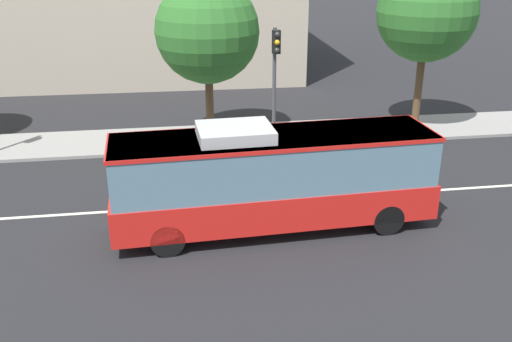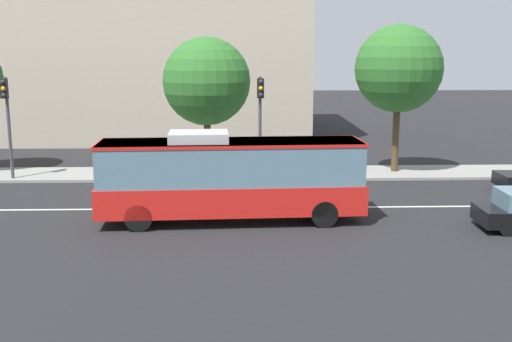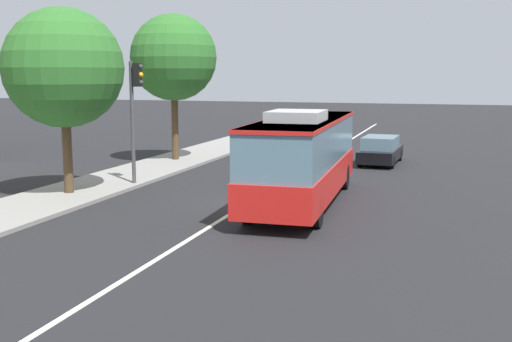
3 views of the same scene
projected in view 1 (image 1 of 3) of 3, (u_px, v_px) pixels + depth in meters
ground_plane at (253, 202)px, 20.01m from camera, size 160.00×160.00×0.00m
sidewalk_kerb at (231, 137)px, 26.45m from camera, size 80.00×3.50×0.14m
lane_centre_line at (253, 202)px, 20.01m from camera, size 76.00×0.16×0.01m
transit_bus at (273, 175)px, 17.62m from camera, size 10.10×2.95×3.46m
traffic_light_near_corner at (275, 67)px, 23.99m from camera, size 0.33×0.62×5.20m
street_tree_kerbside_left at (207, 31)px, 24.48m from camera, size 4.52×4.52×7.18m
street_tree_kerbside_centre at (427, 12)px, 25.74m from camera, size 4.54×4.54×7.82m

